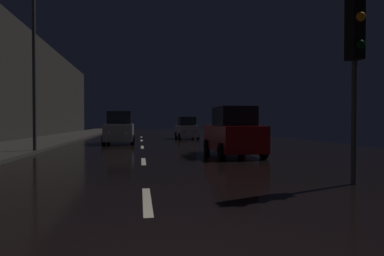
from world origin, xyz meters
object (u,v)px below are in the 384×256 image
at_px(car_approaching_headlights, 120,129).
at_px(car_parked_right_near, 233,133).
at_px(traffic_light_near_right, 355,35).
at_px(streetlamp_overhead, 43,34).
at_px(car_parked_right_far, 187,129).

bearing_deg(car_approaching_headlights, car_parked_right_near, 31.83).
xyz_separation_m(traffic_light_near_right, car_parked_right_near, (-0.90, 6.94, -2.52)).
bearing_deg(traffic_light_near_right, streetlamp_overhead, -136.59).
bearing_deg(car_parked_right_near, car_approaching_headlights, 31.83).
bearing_deg(car_parked_right_near, streetlamp_overhead, 76.16).
relative_size(traffic_light_near_right, car_parked_right_far, 1.26).
bearing_deg(streetlamp_overhead, traffic_light_near_right, -43.94).
bearing_deg(car_parked_right_far, car_parked_right_near, -180.00).
relative_size(traffic_light_near_right, car_parked_right_near, 1.14).
height_order(car_parked_right_near, car_parked_right_far, car_parked_right_near).
distance_m(traffic_light_near_right, car_approaching_headlights, 17.12).
bearing_deg(car_approaching_headlights, streetlamp_overhead, -24.38).
bearing_deg(streetlamp_overhead, car_parked_right_far, 55.43).
bearing_deg(car_approaching_headlights, car_parked_right_far, 135.86).
bearing_deg(car_parked_right_near, car_parked_right_far, 0.00).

